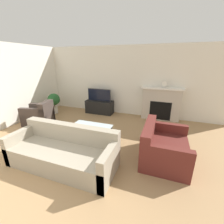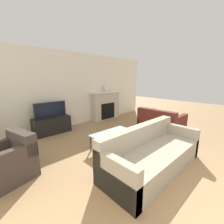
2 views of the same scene
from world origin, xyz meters
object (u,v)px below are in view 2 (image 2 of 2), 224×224
at_px(tv, 51,110).
at_px(couch_loveseat, 161,124).
at_px(coffee_table, 113,134).
at_px(mantel_clock, 106,88).
at_px(couch_sectional, 152,154).
at_px(armchair_by_window, 6,165).

relative_size(tv, couch_loveseat, 0.77).
relative_size(couch_loveseat, coffee_table, 1.15).
relative_size(tv, mantel_clock, 3.90).
bearing_deg(couch_sectional, couch_loveseat, 24.40).
xyz_separation_m(couch_sectional, coffee_table, (0.06, 1.17, 0.08)).
bearing_deg(couch_loveseat, armchair_by_window, 81.42).
xyz_separation_m(tv, couch_sectional, (0.66, -3.31, -0.50)).
distance_m(couch_loveseat, mantel_clock, 2.77).
distance_m(tv, couch_sectional, 3.41).
bearing_deg(tv, couch_sectional, -78.78).
bearing_deg(couch_sectional, tv, 101.22).
relative_size(couch_sectional, armchair_by_window, 2.24).
xyz_separation_m(couch_sectional, armchair_by_window, (-2.18, 1.54, 0.01)).
bearing_deg(tv, armchair_by_window, -130.68).
bearing_deg(coffee_table, couch_loveseat, -7.67).
height_order(armchair_by_window, coffee_table, armchair_by_window).
bearing_deg(couch_loveseat, mantel_clock, 3.49).
xyz_separation_m(couch_sectional, mantel_clock, (1.84, 3.46, 1.06)).
distance_m(armchair_by_window, coffee_table, 2.27).
relative_size(armchair_by_window, mantel_clock, 4.04).
relative_size(couch_loveseat, armchair_by_window, 1.26).
height_order(tv, coffee_table, tv).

